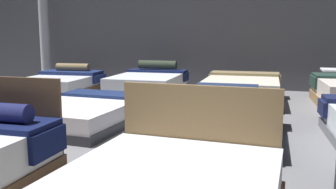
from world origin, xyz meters
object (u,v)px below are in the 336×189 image
(bed_5, at_px, (85,113))
(bed_10, at_px, (242,90))
(bed_9, at_px, (148,85))
(bed_6, at_px, (221,121))
(support_pillar, at_px, (44,23))
(bed_8, at_px, (61,83))

(bed_5, height_order, bed_10, bed_10)
(bed_5, height_order, bed_9, bed_9)
(bed_9, xyz_separation_m, bed_10, (2.12, -0.07, -0.01))
(bed_6, height_order, support_pillar, support_pillar)
(bed_6, height_order, bed_9, bed_9)
(bed_6, xyz_separation_m, bed_10, (0.03, 2.76, 0.05))
(bed_6, bearing_deg, bed_8, 146.60)
(bed_6, xyz_separation_m, bed_9, (-2.09, 2.83, 0.06))
(bed_10, bearing_deg, bed_6, -91.59)
(bed_9, bearing_deg, bed_5, -92.80)
(support_pillar, bearing_deg, bed_9, -20.97)
(support_pillar, bearing_deg, bed_8, -45.31)
(bed_8, bearing_deg, bed_10, -4.13)
(bed_5, height_order, bed_6, bed_6)
(bed_10, bearing_deg, support_pillar, 164.74)
(bed_6, bearing_deg, bed_10, 88.84)
(bed_6, relative_size, support_pillar, 0.59)
(bed_9, relative_size, support_pillar, 0.59)
(bed_5, bearing_deg, bed_8, 131.91)
(bed_6, height_order, bed_10, bed_6)
(support_pillar, bearing_deg, bed_10, -14.28)
(bed_8, bearing_deg, support_pillar, 131.35)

